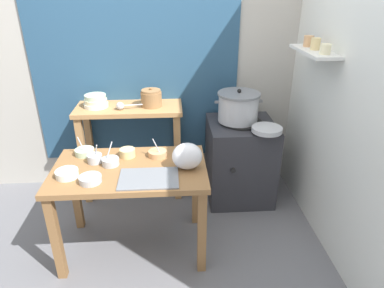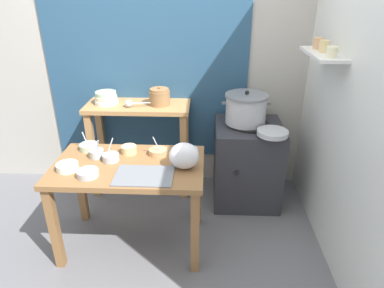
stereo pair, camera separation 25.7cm
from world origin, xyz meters
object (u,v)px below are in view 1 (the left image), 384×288
at_px(plastic_bag, 187,156).
at_px(prep_bowl_5, 110,161).
at_px(steamer_pot, 238,107).
at_px(bowl_stack_enamel, 96,101).
at_px(prep_bowl_3, 127,152).
at_px(clay_pot, 151,98).
at_px(prep_bowl_1, 157,153).
at_px(prep_bowl_6, 67,173).
at_px(serving_tray, 149,178).
at_px(wide_pan, 267,129).
at_px(prep_bowl_0, 90,179).
at_px(prep_bowl_2, 95,158).
at_px(prep_bowl_7, 187,151).
at_px(stove_block, 240,160).
at_px(prep_bowl_4, 85,152).
at_px(prep_table, 131,181).
at_px(ladle, 121,106).
at_px(back_shelf_table, 131,129).

xyz_separation_m(plastic_bag, prep_bowl_5, (-0.55, 0.09, -0.07)).
relative_size(steamer_pot, plastic_bag, 1.99).
distance_m(bowl_stack_enamel, prep_bowl_3, 0.75).
height_order(clay_pot, prep_bowl_1, clay_pot).
distance_m(prep_bowl_3, prep_bowl_6, 0.47).
relative_size(clay_pot, prep_bowl_6, 1.22).
bearing_deg(serving_tray, steamer_pot, 48.81).
relative_size(wide_pan, prep_bowl_0, 1.73).
distance_m(prep_bowl_2, prep_bowl_3, 0.24).
bearing_deg(prep_bowl_7, prep_bowl_1, -174.00).
bearing_deg(prep_bowl_3, wide_pan, 12.96).
distance_m(stove_block, steamer_pot, 0.53).
relative_size(stove_block, prep_bowl_1, 5.01).
xyz_separation_m(bowl_stack_enamel, prep_bowl_2, (0.10, -0.72, -0.20)).
bearing_deg(prep_bowl_4, steamer_pot, 20.54).
xyz_separation_m(prep_table, prep_bowl_6, (-0.41, -0.10, 0.14)).
xyz_separation_m(stove_block, prep_bowl_1, (-0.75, -0.52, 0.36)).
height_order(clay_pot, prep_bowl_6, clay_pot).
bearing_deg(prep_bowl_0, serving_tray, 1.89).
xyz_separation_m(clay_pot, bowl_stack_enamel, (-0.50, 0.01, -0.02)).
height_order(wide_pan, prep_bowl_1, prep_bowl_1).
relative_size(plastic_bag, prep_bowl_0, 1.44).
distance_m(wide_pan, prep_bowl_5, 1.31).
relative_size(prep_table, serving_tray, 2.75).
bearing_deg(prep_bowl_7, clay_pot, 115.00).
bearing_deg(ladle, prep_bowl_5, -91.18).
relative_size(clay_pot, prep_bowl_3, 1.60).
distance_m(stove_block, plastic_bag, 1.00).
bearing_deg(bowl_stack_enamel, prep_bowl_0, -82.90).
relative_size(prep_table, stove_block, 1.41).
relative_size(stove_block, prep_bowl_2, 5.20).
xyz_separation_m(prep_bowl_1, prep_bowl_7, (0.23, 0.02, -0.00)).
bearing_deg(clay_pot, back_shelf_table, -180.00).
xyz_separation_m(back_shelf_table, wide_pan, (1.18, -0.37, 0.12)).
height_order(stove_block, prep_bowl_0, stove_block).
relative_size(prep_table, wide_pan, 4.28).
height_order(prep_bowl_4, prep_bowl_6, prep_bowl_4).
height_order(wide_pan, prep_bowl_3, wide_pan).
bearing_deg(plastic_bag, prep_bowl_5, 171.01).
bearing_deg(prep_bowl_0, prep_bowl_6, 155.16).
xyz_separation_m(ladle, prep_bowl_7, (0.55, -0.54, -0.19)).
bearing_deg(prep_bowl_2, steamer_pot, 27.31).
relative_size(ladle, prep_bowl_5, 1.64).
bearing_deg(prep_bowl_3, ladle, 99.70).
bearing_deg(prep_bowl_6, steamer_pot, 31.35).
bearing_deg(steamer_pot, plastic_bag, -123.92).
bearing_deg(clay_pot, prep_bowl_4, -130.23).
xyz_separation_m(prep_bowl_3, prep_bowl_6, (-0.38, -0.28, -0.01)).
height_order(bowl_stack_enamel, serving_tray, bowl_stack_enamel).
bearing_deg(serving_tray, prep_table, 131.22).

